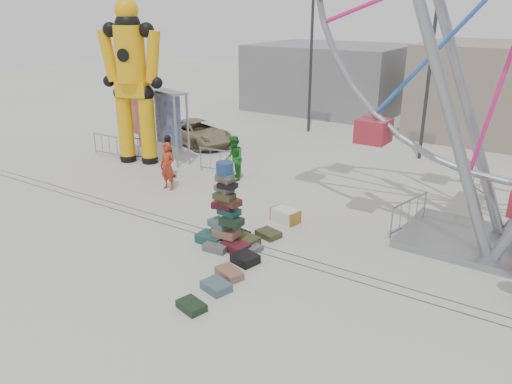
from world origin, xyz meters
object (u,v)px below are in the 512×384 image
Objects in this scene: barricade_dummy_b at (146,150)px; barricade_wheel_back at (474,177)px; lamp_post_left at (313,52)px; pedestrian_red at (168,166)px; parked_suv at (197,132)px; barricade_wheel_front at (409,214)px; banner_scaffold at (154,105)px; pedestrian_green at (234,158)px; lamp_post_right at (433,63)px; barricade_dummy_c at (220,162)px; suitcase_tower at (227,222)px; crash_test_dummy at (132,77)px; steamer_trunk at (285,215)px; pedestrian_black at (169,156)px; barricade_dummy_a at (110,146)px.

barricade_dummy_b is 1.00× the size of barricade_wheel_back.
pedestrian_red is (-0.27, -11.75, -3.53)m from lamp_post_left.
parked_suv is at bearing 88.36° from barricade_dummy_b.
barricade_dummy_b is 1.00× the size of barricade_wheel_front.
banner_scaffold reaches higher than pedestrian_green.
lamp_post_left reaches higher than barricade_dummy_b.
banner_scaffold reaches higher than barricade_dummy_b.
lamp_post_right is 4.26× the size of pedestrian_green.
barricade_dummy_c is at bearing 94.94° from barricade_wheel_front.
pedestrian_red is (-10.21, -6.45, 0.41)m from barricade_wheel_back.
lamp_post_right reaches higher than barricade_wheel_back.
lamp_post_left is 9.89m from barricade_dummy_c.
lamp_post_left is at bearing 164.05° from lamp_post_right.
suitcase_tower is 10.26m from crash_test_dummy.
lamp_post_right is at bearing -176.53° from barricade_wheel_back.
suitcase_tower is 1.32× the size of barricade_wheel_front.
steamer_trunk is at bearing -108.58° from parked_suv.
crash_test_dummy is at bearing -112.16° from lamp_post_left.
crash_test_dummy is at bearing 153.69° from suitcase_tower.
barricade_wheel_front is at bearing 41.41° from pedestrian_green.
suitcase_tower is at bearing -20.97° from banner_scaffold.
pedestrian_black is at bearing -102.77° from barricade_wheel_back.
barricade_dummy_a is 1.00× the size of barricade_wheel_front.
steamer_trunk is 0.49× the size of pedestrian_red.
banner_scaffold is 4.89× the size of steamer_trunk.
lamp_post_right is 12.66m from pedestrian_red.
pedestrian_black is at bearing 131.28° from pedestrian_red.
barricade_wheel_front is at bearing -15.66° from barricade_dummy_c.
lamp_post_left is 15.61m from suitcase_tower.
parked_suv is at bearing 66.59° from crash_test_dummy.
pedestrian_black is at bearing -133.78° from lamp_post_right.
lamp_post_left is 4.00× the size of barricade_dummy_b.
banner_scaffold is 2.30× the size of barricade_wheel_front.
pedestrian_black is at bearing -24.08° from banner_scaffold.
suitcase_tower is at bearing -120.00° from parked_suv.
pedestrian_black reaches higher than steamer_trunk.
pedestrian_green is at bearing 56.84° from pedestrian_red.
parked_suv is (-3.43, 6.02, -0.33)m from pedestrian_red.
barricade_wheel_front is 7.71m from pedestrian_green.
steamer_trunk is at bearing -73.29° from barricade_wheel_back.
pedestrian_black reaches higher than barricade_wheel_front.
lamp_post_left reaches higher than steamer_trunk.
crash_test_dummy is at bearing -142.38° from barricade_dummy_b.
pedestrian_green reaches higher than barricade_dummy_c.
lamp_post_left is 12.27m from pedestrian_red.
pedestrian_black is (-5.82, 3.84, 0.18)m from suitcase_tower.
barricade_wheel_front is (1.91, -8.44, -3.93)m from lamp_post_right.
lamp_post_right reaches higher than pedestrian_black.
pedestrian_black is at bearing 104.98° from barricade_wheel_front.
crash_test_dummy is 3.89× the size of pedestrian_red.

